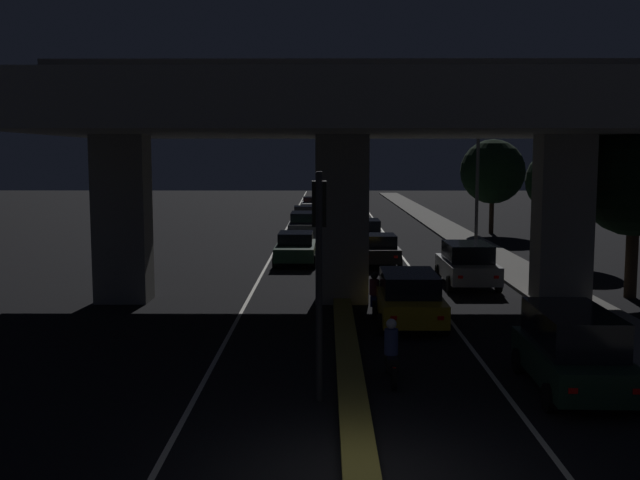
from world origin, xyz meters
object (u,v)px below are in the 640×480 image
Objects in this scene: car_black_fourth at (378,249)px; car_grey_fifth at (365,232)px; motorcycle_blue_filtering_mid at (374,297)px; car_white_fourth_oncoming at (312,205)px; motorcycle_red_filtering_far at (356,259)px; car_dark_green_lead at (572,349)px; traffic_light_left_of_median at (319,245)px; car_dark_red_third_oncoming at (305,216)px; car_grey_second_oncoming at (305,225)px; car_silver_third at (467,264)px; street_lamp at (472,170)px; car_taxi_yellow_second at (409,297)px; motorcycle_black_filtering_near at (391,355)px; car_dark_green_lead_oncoming at (296,248)px.

car_black_fourth is 0.99× the size of car_grey_fifth.
car_white_fourth_oncoming is at bearing 8.27° from motorcycle_blue_filtering_mid.
motorcycle_red_filtering_far reaches higher than car_white_fourth_oncoming.
motorcycle_blue_filtering_mid is (2.86, -43.74, -0.13)m from car_white_fourth_oncoming.
car_black_fourth is at bearing 3.74° from car_white_fourth_oncoming.
car_dark_green_lead is at bearing -172.32° from car_black_fourth.
traffic_light_left_of_median reaches higher than car_dark_red_third_oncoming.
car_grey_second_oncoming reaches higher than motorcycle_red_filtering_far.
car_silver_third is 5.41m from motorcycle_red_filtering_far.
car_black_fourth is at bearing 9.56° from car_dark_red_third_oncoming.
street_lamp reaches higher than car_grey_second_oncoming.
car_taxi_yellow_second is 7.45m from car_silver_third.
car_grey_fifth is (-0.20, 7.60, 0.05)m from car_black_fourth.
car_taxi_yellow_second is at bearing -136.68° from motorcycle_blue_filtering_mid.
car_dark_green_lead reaches higher than motorcycle_black_filtering_near.
car_white_fourth_oncoming is 2.52× the size of motorcycle_blue_filtering_mid.
car_taxi_yellow_second is at bearing 69.53° from traffic_light_left_of_median.
motorcycle_red_filtering_far is at bearing -0.42° from motorcycle_black_filtering_near.
car_grey_fifth is 4.92m from car_grey_second_oncoming.
motorcycle_blue_filtering_mid is (2.88, -22.26, -0.27)m from car_grey_second_oncoming.
car_white_fourth_oncoming is at bearing 177.10° from car_dark_red_third_oncoming.
car_dark_green_lead_oncoming is at bearing 45.10° from motorcycle_red_filtering_far.
motorcycle_red_filtering_far is (2.78, -2.96, -0.15)m from car_dark_green_lead_oncoming.
car_grey_second_oncoming reaches higher than car_dark_red_third_oncoming.
motorcycle_red_filtering_far is (1.48, 17.30, -2.69)m from traffic_light_left_of_median.
traffic_light_left_of_median is 1.10× the size of car_white_fourth_oncoming.
car_grey_second_oncoming reaches higher than car_dark_green_lead_oncoming.
car_black_fourth is 7.60m from car_grey_fifth.
street_lamp is 18.06m from motorcycle_blue_filtering_mid.
car_white_fourth_oncoming is at bearing 7.55° from car_grey_fifth.
car_dark_green_lead is at bearing -100.02° from motorcycle_black_filtering_near.
car_white_fourth_oncoming is (-3.54, 24.87, -0.06)m from car_grey_fifth.
car_silver_third is 18.08m from car_grey_second_oncoming.
car_black_fourth is 18.50m from motorcycle_black_filtering_near.
car_grey_fifth reaches higher than car_black_fourth.
car_grey_fifth is at bearing 8.27° from car_dark_green_lead.
car_taxi_yellow_second is (2.70, 7.23, -2.47)m from traffic_light_left_of_median.
car_dark_green_lead reaches higher than car_white_fourth_oncoming.
traffic_light_left_of_median reaches higher than car_grey_second_oncoming.
street_lamp is 17.52m from car_dark_red_third_oncoming.
motorcycle_red_filtering_far is (-1.12, -2.43, -0.13)m from car_black_fourth.
car_silver_third is 1.07× the size of car_grey_fifth.
car_white_fourth_oncoming is (-6.91, 38.18, -0.15)m from car_silver_third.
car_dark_red_third_oncoming is (-0.06, 19.02, -0.02)m from car_dark_green_lead_oncoming.
car_taxi_yellow_second reaches higher than motorcycle_black_filtering_near.
car_taxi_yellow_second is 12.50m from car_black_fourth.
car_black_fourth is at bearing 28.82° from car_silver_third.
motorcycle_blue_filtering_mid is (-0.89, -11.28, -0.14)m from car_black_fourth.
car_silver_third is 38.80m from car_white_fourth_oncoming.
car_grey_second_oncoming reaches higher than car_white_fourth_oncoming.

